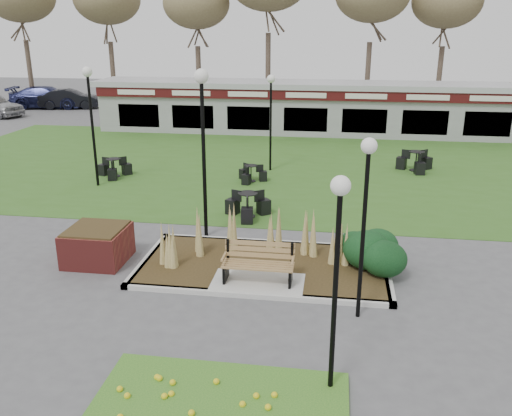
# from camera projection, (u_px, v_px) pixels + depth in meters

# --- Properties ---
(ground) EXTENTS (100.00, 100.00, 0.00)m
(ground) POSITION_uv_depth(u_px,v_px,m) (257.00, 289.00, 12.86)
(ground) COLOR #515154
(ground) RESTS_ON ground
(lawn) EXTENTS (34.00, 16.00, 0.02)m
(lawn) POSITION_uv_depth(u_px,v_px,m) (296.00, 166.00, 24.10)
(lawn) COLOR #35611E
(lawn) RESTS_ON ground
(planting_bed) EXTENTS (6.75, 3.40, 1.27)m
(planting_bed) POSITION_uv_depth(u_px,v_px,m) (314.00, 256.00, 13.83)
(planting_bed) COLOR #312813
(planting_bed) RESTS_ON ground
(park_bench) EXTENTS (1.70, 0.66, 0.93)m
(park_bench) POSITION_uv_depth(u_px,v_px,m) (259.00, 262.00, 12.90)
(park_bench) COLOR #986B44
(park_bench) RESTS_ON ground
(brick_planter) EXTENTS (1.50, 1.50, 0.95)m
(brick_planter) POSITION_uv_depth(u_px,v_px,m) (97.00, 244.00, 14.25)
(brick_planter) COLOR maroon
(brick_planter) RESTS_ON ground
(food_pavilion) EXTENTS (24.60, 3.40, 2.90)m
(food_pavilion) POSITION_uv_depth(u_px,v_px,m) (307.00, 107.00, 31.09)
(food_pavilion) COLOR gray
(food_pavilion) RESTS_ON ground
(lamp_post_near_left) EXTENTS (0.32, 0.32, 3.82)m
(lamp_post_near_left) POSITION_uv_depth(u_px,v_px,m) (338.00, 240.00, 8.44)
(lamp_post_near_left) COLOR black
(lamp_post_near_left) RESTS_ON ground
(lamp_post_near_right) EXTENTS (0.32, 0.32, 3.90)m
(lamp_post_near_right) POSITION_uv_depth(u_px,v_px,m) (366.00, 190.00, 10.77)
(lamp_post_near_right) COLOR black
(lamp_post_near_right) RESTS_ON ground
(lamp_post_mid_left) EXTENTS (0.40, 0.40, 4.85)m
(lamp_post_mid_left) POSITION_uv_depth(u_px,v_px,m) (203.00, 117.00, 15.00)
(lamp_post_mid_left) COLOR black
(lamp_post_mid_left) RESTS_ON ground
(lamp_post_mid_right) EXTENTS (0.33, 0.33, 4.03)m
(lamp_post_mid_right) POSITION_uv_depth(u_px,v_px,m) (271.00, 102.00, 22.44)
(lamp_post_mid_right) COLOR black
(lamp_post_mid_right) RESTS_ON ground
(lamp_post_far_left) EXTENTS (0.38, 0.38, 4.53)m
(lamp_post_far_left) POSITION_uv_depth(u_px,v_px,m) (90.00, 100.00, 20.09)
(lamp_post_far_left) COLOR black
(lamp_post_far_left) RESTS_ON ground
(bistro_set_a) EXTENTS (1.52, 1.41, 0.81)m
(bistro_set_a) POSITION_uv_depth(u_px,v_px,m) (248.00, 209.00, 17.59)
(bistro_set_a) COLOR black
(bistro_set_a) RESTS_ON ground
(bistro_set_b) EXTENTS (1.38, 1.37, 0.75)m
(bistro_set_b) POSITION_uv_depth(u_px,v_px,m) (114.00, 171.00, 22.29)
(bistro_set_b) COLOR black
(bistro_set_b) RESTS_ON ground
(bistro_set_c) EXTENTS (1.20, 1.19, 0.66)m
(bistro_set_c) POSITION_uv_depth(u_px,v_px,m) (251.00, 176.00, 21.60)
(bistro_set_c) COLOR black
(bistro_set_c) RESTS_ON ground
(bistro_set_d) EXTENTS (1.57, 1.48, 0.84)m
(bistro_set_d) POSITION_uv_depth(u_px,v_px,m) (416.00, 164.00, 23.17)
(bistro_set_d) COLOR black
(bistro_set_d) RESTS_ON ground
(car_black) EXTENTS (4.61, 2.53, 1.44)m
(car_black) POSITION_uv_depth(u_px,v_px,m) (70.00, 99.00, 40.43)
(car_black) COLOR black
(car_black) RESTS_ON ground
(car_blue) EXTENTS (5.83, 3.10, 1.61)m
(car_blue) POSITION_uv_depth(u_px,v_px,m) (48.00, 97.00, 40.64)
(car_blue) COLOR navy
(car_blue) RESTS_ON ground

